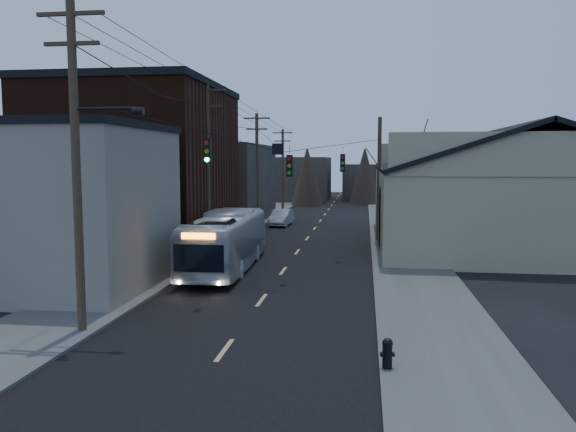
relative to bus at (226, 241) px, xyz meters
The scene contains 15 objects.
ground 14.31m from the bus, 78.06° to the right, with size 160.00×160.00×0.00m, color black.
road_surface 16.40m from the bus, 79.62° to the left, with size 9.00×110.00×0.02m, color black.
sidewalk_left 16.52m from the bus, 102.48° to the left, with size 4.00×110.00×0.12m, color #474744.
sidewalk_right 18.69m from the bus, 59.56° to the left, with size 4.00×110.00×0.12m, color #474744.
building_clapboard 8.07m from the bus, 140.85° to the right, with size 8.00×8.00×7.00m, color gray.
building_brick 9.95m from the bus, 139.29° to the left, with size 10.00×12.00×10.00m, color black.
building_left_far 23.11m from the bus, 106.54° to the left, with size 9.00×14.00×7.00m, color #312D27.
warehouse 19.45m from the bus, 34.77° to the left, with size 16.16×20.60×7.73m.
building_far_left 51.18m from the bus, 93.42° to the left, with size 10.00×12.00×6.00m, color #312D27.
building_far_right 56.95m from the bus, 79.94° to the left, with size 12.00×14.00×5.00m, color #312D27.
bare_tree 11.43m from the bus, 32.73° to the left, with size 0.40×0.40×7.20m, color black.
utility_lines 10.79m from the bus, 90.95° to the left, with size 11.24×45.28×10.50m.
bus is the anchor object (origin of this frame).
parked_car 19.65m from the bus, 90.16° to the left, with size 1.47×4.22×1.39m, color #A7ABAF.
fire_hydrant 15.12m from the bus, 59.58° to the right, with size 0.39×0.28×0.82m.
Camera 1 is at (4.05, -13.70, 5.61)m, focal length 35.00 mm.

